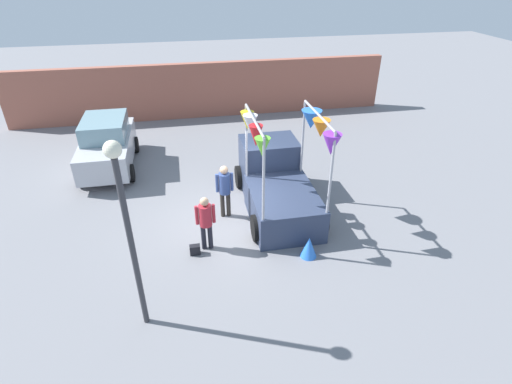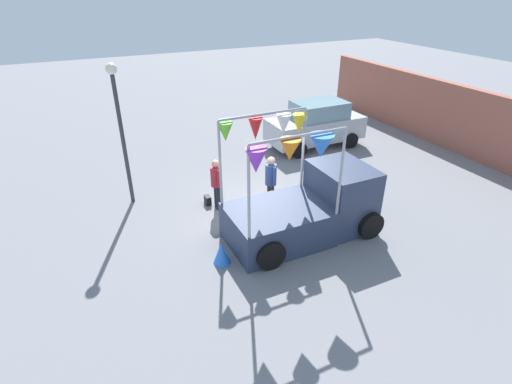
{
  "view_description": "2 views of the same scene",
  "coord_description": "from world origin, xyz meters",
  "px_view_note": "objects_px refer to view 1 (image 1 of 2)",
  "views": [
    {
      "loc": [
        -1.15,
        -9.89,
        6.91
      ],
      "look_at": [
        0.68,
        -0.53,
        1.24
      ],
      "focal_mm": 28.0,
      "sensor_mm": 36.0,
      "label": 1
    },
    {
      "loc": [
        9.36,
        -4.68,
        6.28
      ],
      "look_at": [
        0.64,
        -0.53,
        1.1
      ],
      "focal_mm": 28.0,
      "sensor_mm": 36.0,
      "label": 2
    }
  ],
  "objects_px": {
    "person_vendor": "(225,186)",
    "parked_car": "(107,144)",
    "vendor_truck": "(276,179)",
    "handbag": "(195,250)",
    "street_lamp": "(126,217)",
    "person_customer": "(206,219)",
    "folded_kite_bundle_azure": "(309,247)"
  },
  "relations": [
    {
      "from": "parked_car",
      "to": "handbag",
      "type": "xyz_separation_m",
      "value": [
        2.79,
        -5.77,
        -0.8
      ]
    },
    {
      "from": "vendor_truck",
      "to": "person_customer",
      "type": "distance_m",
      "value": 2.98
    },
    {
      "from": "handbag",
      "to": "folded_kite_bundle_azure",
      "type": "bearing_deg",
      "value": -12.68
    },
    {
      "from": "vendor_truck",
      "to": "person_vendor",
      "type": "height_order",
      "value": "vendor_truck"
    },
    {
      "from": "parked_car",
      "to": "handbag",
      "type": "bearing_deg",
      "value": -64.22
    },
    {
      "from": "parked_car",
      "to": "person_vendor",
      "type": "relative_size",
      "value": 2.35
    },
    {
      "from": "vendor_truck",
      "to": "handbag",
      "type": "height_order",
      "value": "vendor_truck"
    },
    {
      "from": "person_vendor",
      "to": "folded_kite_bundle_azure",
      "type": "height_order",
      "value": "person_vendor"
    },
    {
      "from": "vendor_truck",
      "to": "handbag",
      "type": "bearing_deg",
      "value": -142.75
    },
    {
      "from": "person_customer",
      "to": "handbag",
      "type": "height_order",
      "value": "person_customer"
    },
    {
      "from": "vendor_truck",
      "to": "parked_car",
      "type": "height_order",
      "value": "vendor_truck"
    },
    {
      "from": "folded_kite_bundle_azure",
      "to": "street_lamp",
      "type": "bearing_deg",
      "value": -160.9
    },
    {
      "from": "person_vendor",
      "to": "parked_car",
      "type": "bearing_deg",
      "value": 133.09
    },
    {
      "from": "parked_car",
      "to": "person_customer",
      "type": "relative_size",
      "value": 2.49
    },
    {
      "from": "vendor_truck",
      "to": "person_customer",
      "type": "height_order",
      "value": "vendor_truck"
    },
    {
      "from": "person_customer",
      "to": "street_lamp",
      "type": "distance_m",
      "value": 3.3
    },
    {
      "from": "street_lamp",
      "to": "person_customer",
      "type": "bearing_deg",
      "value": 56.12
    },
    {
      "from": "person_vendor",
      "to": "handbag",
      "type": "xyz_separation_m",
      "value": [
        -1.04,
        -1.67,
        -0.89
      ]
    },
    {
      "from": "folded_kite_bundle_azure",
      "to": "parked_car",
      "type": "bearing_deg",
      "value": 131.73
    },
    {
      "from": "handbag",
      "to": "parked_car",
      "type": "bearing_deg",
      "value": 115.78
    },
    {
      "from": "person_customer",
      "to": "person_vendor",
      "type": "xyz_separation_m",
      "value": [
        0.69,
        1.47,
        0.07
      ]
    },
    {
      "from": "handbag",
      "to": "street_lamp",
      "type": "relative_size",
      "value": 0.07
    },
    {
      "from": "person_vendor",
      "to": "folded_kite_bundle_azure",
      "type": "xyz_separation_m",
      "value": [
        1.91,
        -2.34,
        -0.73
      ]
    },
    {
      "from": "person_customer",
      "to": "handbag",
      "type": "bearing_deg",
      "value": -150.26
    },
    {
      "from": "person_customer",
      "to": "person_vendor",
      "type": "distance_m",
      "value": 1.63
    },
    {
      "from": "vendor_truck",
      "to": "street_lamp",
      "type": "distance_m",
      "value": 5.98
    },
    {
      "from": "vendor_truck",
      "to": "handbag",
      "type": "distance_m",
      "value": 3.47
    },
    {
      "from": "street_lamp",
      "to": "handbag",
      "type": "bearing_deg",
      "value": 60.37
    },
    {
      "from": "street_lamp",
      "to": "folded_kite_bundle_azure",
      "type": "distance_m",
      "value": 5.03
    },
    {
      "from": "person_customer",
      "to": "street_lamp",
      "type": "relative_size",
      "value": 0.37
    },
    {
      "from": "parked_car",
      "to": "folded_kite_bundle_azure",
      "type": "xyz_separation_m",
      "value": [
        5.74,
        -6.43,
        -0.64
      ]
    },
    {
      "from": "vendor_truck",
      "to": "street_lamp",
      "type": "relative_size",
      "value": 0.96
    }
  ]
}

